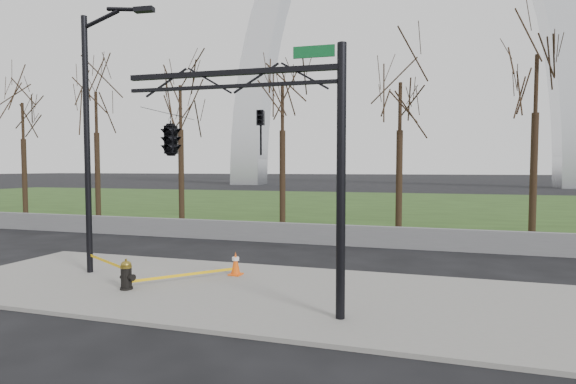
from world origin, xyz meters
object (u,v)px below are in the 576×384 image
(traffic_cone, at_px, (236,263))
(traffic_signal_mast, at_px, (201,134))
(street_light, at_px, (93,125))
(fire_hydrant, at_px, (127,275))

(traffic_cone, relative_size, traffic_signal_mast, 0.12)
(traffic_signal_mast, bearing_deg, traffic_cone, 96.39)
(street_light, bearing_deg, fire_hydrant, -38.30)
(fire_hydrant, relative_size, street_light, 0.10)
(traffic_cone, height_order, street_light, street_light)
(fire_hydrant, distance_m, traffic_signal_mast, 4.60)
(fire_hydrant, xyz_separation_m, traffic_signal_mast, (2.67, -0.78, 3.66))
(fire_hydrant, height_order, traffic_cone, fire_hydrant)
(street_light, bearing_deg, traffic_cone, 6.91)
(fire_hydrant, xyz_separation_m, street_light, (-2.14, 1.37, 4.21))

